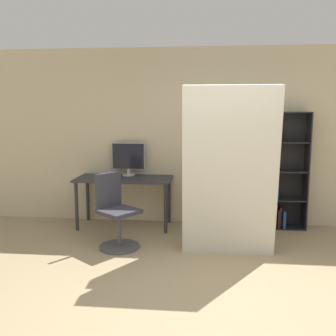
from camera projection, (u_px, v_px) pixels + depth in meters
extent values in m
plane|color=#9E8966|center=(210.00, 310.00, 3.34)|extent=(16.00, 16.00, 0.00)
cube|color=#C6B793|center=(209.00, 137.00, 5.76)|extent=(8.00, 0.06, 2.70)
cube|color=#2D2D33|center=(124.00, 179.00, 5.63)|extent=(1.44, 0.65, 0.03)
cylinder|color=#2D2D33|center=(77.00, 206.00, 5.49)|extent=(0.05, 0.05, 0.73)
cylinder|color=#2D2D33|center=(166.00, 209.00, 5.36)|extent=(0.05, 0.05, 0.73)
cylinder|color=#2D2D33|center=(88.00, 198.00, 6.01)|extent=(0.05, 0.05, 0.73)
cylinder|color=#2D2D33|center=(169.00, 200.00, 5.88)|extent=(0.05, 0.05, 0.73)
cylinder|color=#B7B7BC|center=(129.00, 175.00, 5.82)|extent=(0.19, 0.19, 0.02)
cylinder|color=#B7B7BC|center=(129.00, 171.00, 5.81)|extent=(0.04, 0.04, 0.09)
cube|color=#B7B7BC|center=(128.00, 156.00, 5.78)|extent=(0.51, 0.02, 0.41)
cube|color=black|center=(128.00, 156.00, 5.78)|extent=(0.49, 0.03, 0.39)
cylinder|color=#4C4C51|center=(120.00, 247.00, 4.84)|extent=(0.52, 0.52, 0.03)
cylinder|color=#4C4C51|center=(119.00, 230.00, 4.80)|extent=(0.05, 0.05, 0.43)
cube|color=#33333D|center=(119.00, 211.00, 4.77)|extent=(0.62, 0.62, 0.05)
cube|color=#33333D|center=(109.00, 190.00, 4.86)|extent=(0.27, 0.34, 0.45)
cube|color=black|center=(262.00, 171.00, 5.57)|extent=(0.02, 0.31, 1.74)
cube|color=black|center=(307.00, 171.00, 5.51)|extent=(0.02, 0.31, 1.74)
cube|color=black|center=(282.00, 169.00, 5.69)|extent=(0.67, 0.02, 1.74)
cube|color=black|center=(281.00, 227.00, 5.67)|extent=(0.63, 0.28, 0.02)
cube|color=black|center=(283.00, 199.00, 5.61)|extent=(0.63, 0.28, 0.02)
cube|color=black|center=(284.00, 171.00, 5.54)|extent=(0.63, 0.28, 0.02)
cube|color=black|center=(285.00, 142.00, 5.47)|extent=(0.63, 0.28, 0.02)
cube|color=black|center=(287.00, 112.00, 5.41)|extent=(0.63, 0.28, 0.02)
cube|color=#232328|center=(261.00, 214.00, 5.73)|extent=(0.02, 0.15, 0.32)
cube|color=red|center=(264.00, 217.00, 5.64)|extent=(0.03, 0.16, 0.30)
cube|color=gold|center=(267.00, 215.00, 5.69)|extent=(0.03, 0.15, 0.35)
cube|color=brown|center=(270.00, 217.00, 5.66)|extent=(0.04, 0.22, 0.28)
cube|color=#287A38|center=(272.00, 218.00, 5.68)|extent=(0.03, 0.23, 0.26)
cube|color=red|center=(275.00, 215.00, 5.65)|extent=(0.03, 0.17, 0.35)
cube|color=#232328|center=(278.00, 219.00, 5.61)|extent=(0.04, 0.16, 0.26)
cube|color=red|center=(280.00, 216.00, 5.70)|extent=(0.03, 0.16, 0.29)
cube|color=#1E4C9E|center=(283.00, 219.00, 5.63)|extent=(0.04, 0.21, 0.25)
cube|color=orange|center=(264.00, 186.00, 5.60)|extent=(0.03, 0.17, 0.37)
cube|color=#7A2D84|center=(266.00, 187.00, 5.63)|extent=(0.03, 0.19, 0.33)
cube|color=gold|center=(269.00, 189.00, 5.59)|extent=(0.04, 0.23, 0.30)
cube|color=gold|center=(272.00, 187.00, 5.61)|extent=(0.04, 0.23, 0.33)
cube|color=#1E4C9E|center=(275.00, 187.00, 5.57)|extent=(0.02, 0.19, 0.37)
cube|color=#1E4C9E|center=(277.00, 190.00, 5.59)|extent=(0.03, 0.18, 0.25)
cube|color=gold|center=(264.00, 160.00, 5.54)|extent=(0.02, 0.23, 0.32)
cube|color=#287A38|center=(266.00, 160.00, 5.53)|extent=(0.03, 0.20, 0.32)
cube|color=#1E4C9E|center=(268.00, 159.00, 5.54)|extent=(0.03, 0.21, 0.33)
cube|color=#1E4C9E|center=(270.00, 159.00, 5.57)|extent=(0.04, 0.17, 0.31)
cube|color=orange|center=(273.00, 160.00, 5.58)|extent=(0.03, 0.18, 0.31)
cube|color=teal|center=(266.00, 131.00, 5.46)|extent=(0.03, 0.19, 0.31)
cube|color=#7A2D84|center=(268.00, 131.00, 5.49)|extent=(0.03, 0.18, 0.31)
cube|color=silver|center=(271.00, 131.00, 5.45)|extent=(0.04, 0.20, 0.31)
cube|color=#1E4C9E|center=(274.00, 130.00, 5.46)|extent=(0.04, 0.19, 0.33)
cube|color=teal|center=(276.00, 130.00, 5.49)|extent=(0.02, 0.21, 0.33)
cube|color=beige|center=(230.00, 172.00, 4.46)|extent=(1.12, 0.40, 2.06)
cube|color=beige|center=(277.00, 173.00, 4.40)|extent=(0.01, 0.40, 2.02)
cube|color=beige|center=(228.00, 168.00, 4.77)|extent=(1.12, 0.38, 2.06)
cube|color=beige|center=(272.00, 169.00, 4.72)|extent=(0.01, 0.38, 2.02)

